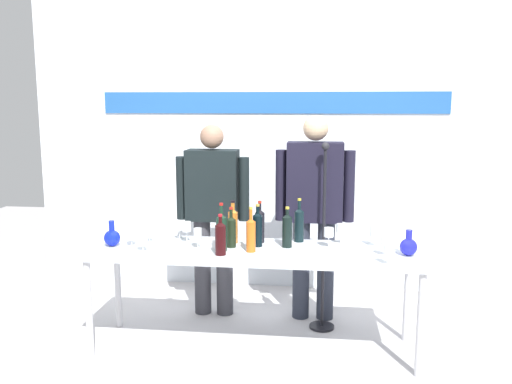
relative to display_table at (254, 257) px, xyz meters
name	(u,v)px	position (x,y,z in m)	size (l,w,h in m)	color
ground_plane	(254,348)	(0.00, 0.00, -0.70)	(10.00, 10.00, 0.00)	#B9B5B6
back_wall	(272,133)	(0.00, 1.45, 0.81)	(4.64, 0.11, 3.00)	white
display_table	(254,257)	(0.00, 0.00, 0.00)	(2.38, 0.65, 0.75)	silver
decanter_blue_left	(112,237)	(-1.03, -0.04, 0.12)	(0.12, 0.12, 0.19)	#1021BD
decanter_blue_right	(409,246)	(1.07, -0.04, 0.12)	(0.12, 0.12, 0.18)	#1E21C0
presenter_left	(213,208)	(-0.42, 0.64, 0.23)	(0.62, 0.22, 1.61)	#37363D
presenter_right	(314,204)	(0.42, 0.64, 0.28)	(0.64, 0.22, 1.69)	#292D3B
wine_bottle_0	(251,234)	(-0.01, -0.07, 0.19)	(0.07, 0.07, 0.32)	orange
wine_bottle_1	(222,231)	(-0.22, -0.06, 0.20)	(0.08, 0.08, 0.34)	#142F20
wine_bottle_2	(260,225)	(0.02, 0.20, 0.19)	(0.07, 0.07, 0.31)	black
wine_bottle_3	(220,237)	(-0.21, -0.17, 0.18)	(0.08, 0.08, 0.29)	black
wine_bottle_4	(258,228)	(0.02, 0.08, 0.19)	(0.07, 0.07, 0.31)	black
wine_bottle_5	(231,231)	(-0.17, 0.04, 0.18)	(0.07, 0.07, 0.29)	black
wine_bottle_6	(233,225)	(-0.17, 0.16, 0.20)	(0.07, 0.07, 0.32)	orange
wine_bottle_7	(299,224)	(0.31, 0.26, 0.20)	(0.07, 0.07, 0.33)	black
wine_bottle_8	(287,229)	(0.23, 0.09, 0.19)	(0.07, 0.07, 0.30)	black
wine_glass_left_0	(149,229)	(-0.80, 0.11, 0.16)	(0.06, 0.06, 0.14)	white
wine_glass_left_1	(187,227)	(-0.52, 0.14, 0.17)	(0.07, 0.07, 0.16)	white
wine_glass_left_2	(131,232)	(-0.89, -0.02, 0.16)	(0.07, 0.07, 0.15)	white
wine_glass_left_3	(198,234)	(-0.40, -0.02, 0.16)	(0.06, 0.06, 0.15)	white
wine_glass_left_4	(179,226)	(-0.60, 0.22, 0.16)	(0.06, 0.06, 0.14)	white
wine_glass_left_5	(142,238)	(-0.77, -0.15, 0.15)	(0.07, 0.07, 0.13)	white
wine_glass_right_0	(388,250)	(0.91, -0.27, 0.16)	(0.06, 0.06, 0.14)	white
wine_glass_right_1	(375,232)	(0.86, 0.18, 0.17)	(0.07, 0.07, 0.15)	white
wine_glass_right_2	(329,233)	(0.53, 0.12, 0.17)	(0.07, 0.07, 0.14)	white
wine_glass_right_3	(341,229)	(0.62, 0.24, 0.17)	(0.07, 0.07, 0.15)	white
wine_glass_right_4	(386,241)	(0.91, -0.06, 0.16)	(0.06, 0.06, 0.14)	white
microphone_stand	(323,268)	(0.50, 0.43, -0.20)	(0.20, 0.20, 1.49)	black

